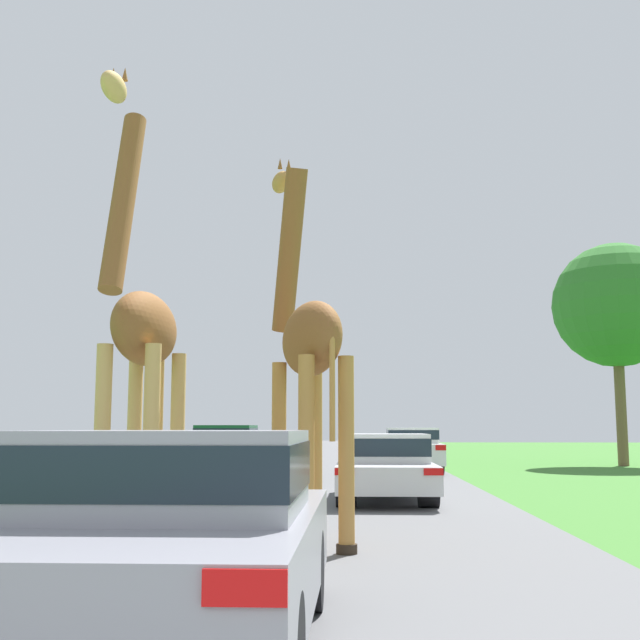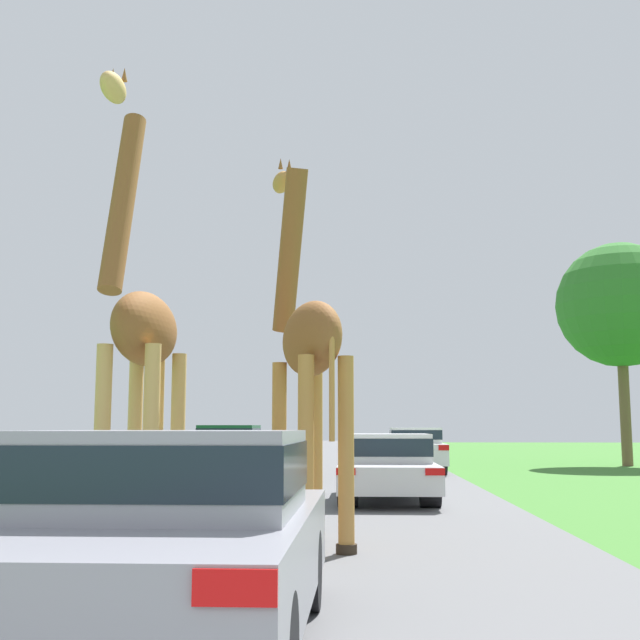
{
  "view_description": "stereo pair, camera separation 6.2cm",
  "coord_description": "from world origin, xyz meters",
  "px_view_note": "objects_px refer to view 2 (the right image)",
  "views": [
    {
      "loc": [
        0.89,
        -0.61,
        1.46
      ],
      "look_at": [
        0.41,
        9.47,
        2.82
      ],
      "focal_mm": 45.0,
      "sensor_mm": 36.0,
      "label": 1
    },
    {
      "loc": [
        0.95,
        -0.61,
        1.46
      ],
      "look_at": [
        0.41,
        9.47,
        2.82
      ],
      "focal_mm": 45.0,
      "sensor_mm": 36.0,
      "label": 2
    }
  ],
  "objects_px": {
    "car_queue_right": "(387,465)",
    "car_far_ahead": "(229,450)",
    "giraffe_near_road": "(307,349)",
    "tree_right_cluster": "(620,305)",
    "car_lead_maroon": "(163,533)",
    "giraffe_companion": "(142,340)",
    "car_queue_left": "(415,448)"
  },
  "relations": [
    {
      "from": "car_queue_right",
      "to": "car_far_ahead",
      "type": "bearing_deg",
      "value": 122.3
    },
    {
      "from": "car_far_ahead",
      "to": "car_queue_right",
      "type": "bearing_deg",
      "value": -57.7
    },
    {
      "from": "car_queue_right",
      "to": "car_far_ahead",
      "type": "relative_size",
      "value": 1.05
    },
    {
      "from": "giraffe_companion",
      "to": "car_queue_left",
      "type": "bearing_deg",
      "value": -103.84
    },
    {
      "from": "giraffe_near_road",
      "to": "tree_right_cluster",
      "type": "xyz_separation_m",
      "value": [
        10.81,
        21.42,
        3.75
      ]
    },
    {
      "from": "car_queue_left",
      "to": "car_queue_right",
      "type": "bearing_deg",
      "value": -96.91
    },
    {
      "from": "giraffe_near_road",
      "to": "tree_right_cluster",
      "type": "height_order",
      "value": "tree_right_cluster"
    },
    {
      "from": "giraffe_companion",
      "to": "tree_right_cluster",
      "type": "xyz_separation_m",
      "value": [
        12.81,
        21.99,
        3.68
      ]
    },
    {
      "from": "car_queue_left",
      "to": "tree_right_cluster",
      "type": "relative_size",
      "value": 0.49
    },
    {
      "from": "giraffe_companion",
      "to": "car_queue_left",
      "type": "distance_m",
      "value": 17.61
    },
    {
      "from": "giraffe_near_road",
      "to": "car_far_ahead",
      "type": "relative_size",
      "value": 1.24
    },
    {
      "from": "tree_right_cluster",
      "to": "giraffe_companion",
      "type": "bearing_deg",
      "value": -120.23
    },
    {
      "from": "giraffe_near_road",
      "to": "car_queue_right",
      "type": "relative_size",
      "value": 1.18
    },
    {
      "from": "tree_right_cluster",
      "to": "car_queue_left",
      "type": "bearing_deg",
      "value": -149.12
    },
    {
      "from": "tree_right_cluster",
      "to": "car_lead_maroon",
      "type": "bearing_deg",
      "value": -113.59
    },
    {
      "from": "giraffe_near_road",
      "to": "car_queue_right",
      "type": "bearing_deg",
      "value": 58.22
    },
    {
      "from": "car_lead_maroon",
      "to": "car_queue_right",
      "type": "distance_m",
      "value": 11.23
    },
    {
      "from": "car_lead_maroon",
      "to": "car_queue_left",
      "type": "relative_size",
      "value": 0.96
    },
    {
      "from": "car_lead_maroon",
      "to": "car_far_ahead",
      "type": "relative_size",
      "value": 0.95
    },
    {
      "from": "giraffe_near_road",
      "to": "tree_right_cluster",
      "type": "bearing_deg",
      "value": 42.07
    },
    {
      "from": "car_lead_maroon",
      "to": "tree_right_cluster",
      "type": "distance_m",
      "value": 29.11
    },
    {
      "from": "car_queue_left",
      "to": "tree_right_cluster",
      "type": "distance_m",
      "value": 11.2
    },
    {
      "from": "car_far_ahead",
      "to": "car_lead_maroon",
      "type": "bearing_deg",
      "value": -81.9
    },
    {
      "from": "car_lead_maroon",
      "to": "car_queue_left",
      "type": "distance_m",
      "value": 21.39
    },
    {
      "from": "car_queue_right",
      "to": "giraffe_near_road",
      "type": "bearing_deg",
      "value": -100.64
    },
    {
      "from": "car_queue_right",
      "to": "tree_right_cluster",
      "type": "xyz_separation_m",
      "value": [
        9.63,
        15.13,
        5.5
      ]
    },
    {
      "from": "car_lead_maroon",
      "to": "tree_right_cluster",
      "type": "bearing_deg",
      "value": 66.41
    },
    {
      "from": "giraffe_near_road",
      "to": "car_far_ahead",
      "type": "bearing_deg",
      "value": 82.44
    },
    {
      "from": "car_queue_left",
      "to": "car_far_ahead",
      "type": "bearing_deg",
      "value": -150.38
    },
    {
      "from": "car_queue_left",
      "to": "car_far_ahead",
      "type": "xyz_separation_m",
      "value": [
        -5.6,
        -3.18,
        0.03
      ]
    },
    {
      "from": "car_lead_maroon",
      "to": "car_far_ahead",
      "type": "bearing_deg",
      "value": 98.1
    },
    {
      "from": "car_queue_right",
      "to": "tree_right_cluster",
      "type": "height_order",
      "value": "tree_right_cluster"
    }
  ]
}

